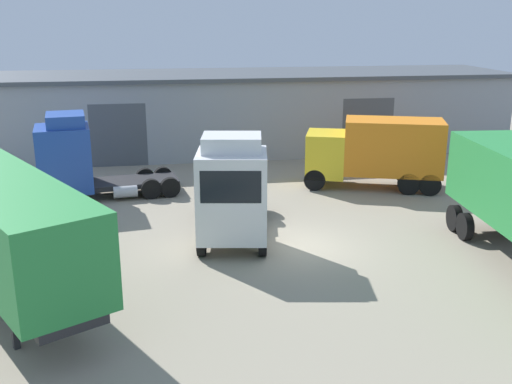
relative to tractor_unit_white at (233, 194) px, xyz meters
The scene contains 6 objects.
ground_plane 3.26m from the tractor_unit_white, 14.74° to the right, with size 60.00×60.00×0.00m, color gray.
warehouse_building 17.04m from the tractor_unit_white, 81.64° to the left, with size 34.23×7.51×4.91m.
tractor_unit_white is the anchor object (origin of this frame).
container_trailer_teal 8.07m from the tractor_unit_white, 155.19° to the right, with size 7.26×10.23×3.90m.
tractor_unit_blue 9.70m from the tractor_unit_white, 132.57° to the left, with size 6.68×3.39×4.07m.
box_truck_yellow 10.51m from the tractor_unit_white, 40.07° to the left, with size 7.10×4.40×3.47m.
Camera 1 is at (-5.01, -20.46, 8.36)m, focal length 42.00 mm.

